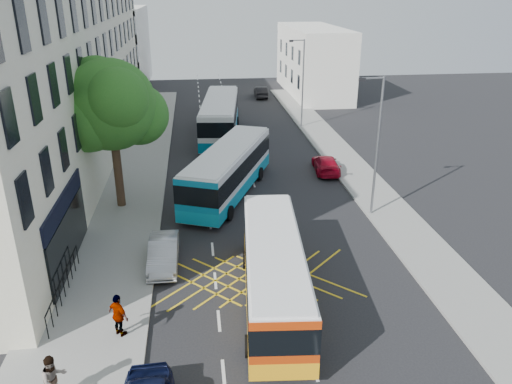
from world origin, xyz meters
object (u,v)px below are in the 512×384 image
object	(u,v)px
street_tree	(110,106)
pedestrian_far	(119,315)
parked_car_silver	(163,253)
lamp_near	(376,140)
red_hatchback	(326,164)
bus_far	(220,117)
lamp_far	(302,79)
bus_mid	(228,170)
distant_car_dark	(261,92)
pedestrian_near	(54,379)
bus_near	(274,271)
distant_car_grey	(221,104)

from	to	relation	value
street_tree	pedestrian_far	size ratio (longest dim) A/B	4.94
street_tree	parked_car_silver	distance (m)	9.63
lamp_near	red_hatchback	distance (m)	8.63
lamp_near	bus_far	distance (m)	19.50
red_hatchback	street_tree	bearing A→B (deg)	23.66
lamp_far	pedestrian_far	bearing A→B (deg)	-114.04
bus_mid	distant_car_dark	distance (m)	30.52
pedestrian_far	bus_far	bearing A→B (deg)	-58.00
bus_mid	parked_car_silver	distance (m)	9.37
pedestrian_near	distant_car_dark	bearing A→B (deg)	34.88
bus_far	parked_car_silver	world-z (taller)	bus_far
parked_car_silver	red_hatchback	world-z (taller)	parked_car_silver
bus_near	distant_car_grey	bearing A→B (deg)	95.26
lamp_far	bus_far	bearing A→B (deg)	-163.23
bus_mid	distant_car_grey	bearing A→B (deg)	110.37
lamp_near	red_hatchback	world-z (taller)	lamp_near
parked_car_silver	distant_car_dark	distance (m)	39.65
bus_far	pedestrian_far	size ratio (longest dim) A/B	7.04
bus_near	parked_car_silver	size ratio (longest dim) A/B	2.63
lamp_near	bus_near	distance (m)	11.00
bus_mid	red_hatchback	distance (m)	8.13
red_hatchback	pedestrian_far	bearing A→B (deg)	59.32
bus_mid	red_hatchback	xyz separation A→B (m)	(7.33, 3.37, -1.05)
bus_mid	distant_car_grey	world-z (taller)	bus_mid
lamp_far	pedestrian_near	size ratio (longest dim) A/B	4.53
distant_car_grey	lamp_far	bearing A→B (deg)	-53.16
bus_near	bus_mid	distance (m)	12.20
bus_near	bus_mid	world-z (taller)	bus_mid
lamp_near	pedestrian_far	bearing A→B (deg)	-144.00
lamp_near	lamp_far	size ratio (longest dim) A/B	1.00
parked_car_silver	pedestrian_far	xyz separation A→B (m)	(-1.40, -5.31, 0.39)
parked_car_silver	pedestrian_near	distance (m)	8.98
pedestrian_far	pedestrian_near	bearing A→B (deg)	106.12
street_tree	pedestrian_far	distance (m)	13.69
lamp_near	bus_far	size ratio (longest dim) A/B	0.64
bus_near	bus_far	xyz separation A→B (m)	(-0.80, 25.57, 0.31)
street_tree	lamp_near	xyz separation A→B (m)	(14.71, -2.97, -1.68)
bus_near	pedestrian_far	distance (m)	6.45
street_tree	red_hatchback	size ratio (longest dim) A/B	2.13
bus_far	distant_car_grey	bearing A→B (deg)	92.93
street_tree	parked_car_silver	xyz separation A→B (m)	(2.91, -7.25, -5.64)
red_hatchback	distant_car_grey	size ratio (longest dim) A/B	0.77
bus_near	pedestrian_near	xyz separation A→B (m)	(-7.82, -4.82, -0.48)
bus_far	pedestrian_far	xyz separation A→B (m)	(-5.41, -27.24, -0.78)
lamp_far	pedestrian_far	world-z (taller)	lamp_far
street_tree	distant_car_grey	xyz separation A→B (m)	(7.55, 24.69, -5.55)
bus_mid	lamp_near	bearing A→B (deg)	-5.34
street_tree	pedestrian_near	size ratio (longest dim) A/B	4.98
bus_mid	red_hatchback	bearing A→B (deg)	47.18
bus_near	distant_car_grey	size ratio (longest dim) A/B	1.93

